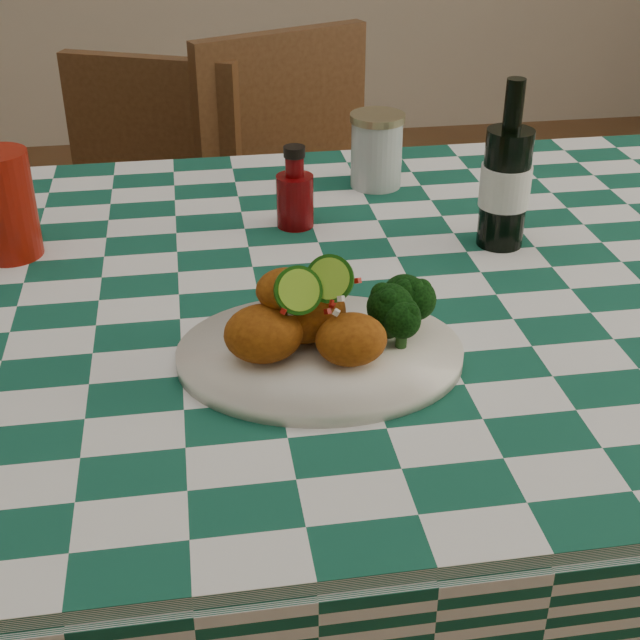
{
  "coord_description": "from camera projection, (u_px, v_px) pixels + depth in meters",
  "views": [
    {
      "loc": [
        -0.08,
        -1.04,
        1.34
      ],
      "look_at": [
        0.05,
        -0.19,
        0.84
      ],
      "focal_mm": 50.0,
      "sensor_mm": 36.0,
      "label": 1
    }
  ],
  "objects": [
    {
      "name": "plate",
      "position": [
        320.0,
        355.0,
        1.02
      ],
      "size": [
        0.35,
        0.29,
        0.02
      ],
      "primitive_type": null,
      "rotation": [
        0.0,
        0.0,
        -0.11
      ],
      "color": "white",
      "rests_on": "dining_table"
    },
    {
      "name": "red_tumbler",
      "position": [
        4.0,
        205.0,
        1.23
      ],
      "size": [
        0.1,
        0.1,
        0.15
      ],
      "primitive_type": "cylinder",
      "rotation": [
        0.0,
        0.0,
        0.14
      ],
      "color": "maroon",
      "rests_on": "dining_table"
    },
    {
      "name": "fried_chicken_pile",
      "position": [
        317.0,
        308.0,
        0.99
      ],
      "size": [
        0.17,
        0.12,
        0.11
      ],
      "primitive_type": null,
      "color": "#994E0E",
      "rests_on": "plate"
    },
    {
      "name": "ketchup_bottle",
      "position": [
        295.0,
        187.0,
        1.32
      ],
      "size": [
        0.06,
        0.06,
        0.12
      ],
      "primitive_type": null,
      "rotation": [
        0.0,
        0.0,
        0.07
      ],
      "color": "#610406",
      "rests_on": "dining_table"
    },
    {
      "name": "beer_bottle",
      "position": [
        507.0,
        165.0,
        1.24
      ],
      "size": [
        0.08,
        0.08,
        0.24
      ],
      "primitive_type": null,
      "rotation": [
        0.0,
        0.0,
        0.18
      ],
      "color": "black",
      "rests_on": "dining_table"
    },
    {
      "name": "dining_table",
      "position": [
        266.0,
        513.0,
        1.37
      ],
      "size": [
        1.66,
        1.06,
        0.79
      ],
      "primitive_type": null,
      "color": "#134F3C",
      "rests_on": "ground"
    },
    {
      "name": "wooden_chair_right",
      "position": [
        326.0,
        257.0,
        2.0
      ],
      "size": [
        0.56,
        0.57,
        0.92
      ],
      "primitive_type": null,
      "rotation": [
        0.0,
        0.0,
        0.39
      ],
      "color": "#472814",
      "rests_on": "ground"
    },
    {
      "name": "wooden_chair_left",
      "position": [
        131.0,
        277.0,
        1.96
      ],
      "size": [
        0.53,
        0.54,
        0.88
      ],
      "primitive_type": null,
      "rotation": [
        0.0,
        0.0,
        -0.41
      ],
      "color": "#472814",
      "rests_on": "ground"
    },
    {
      "name": "broccoli_side",
      "position": [
        398.0,
        312.0,
        1.02
      ],
      "size": [
        0.09,
        0.09,
        0.07
      ],
      "primitive_type": null,
      "color": "black",
      "rests_on": "plate"
    },
    {
      "name": "mason_jar",
      "position": [
        377.0,
        150.0,
        1.47
      ],
      "size": [
        0.11,
        0.11,
        0.12
      ],
      "primitive_type": null,
      "rotation": [
        0.0,
        0.0,
        0.29
      ],
      "color": "#B2BCBA",
      "rests_on": "dining_table"
    }
  ]
}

